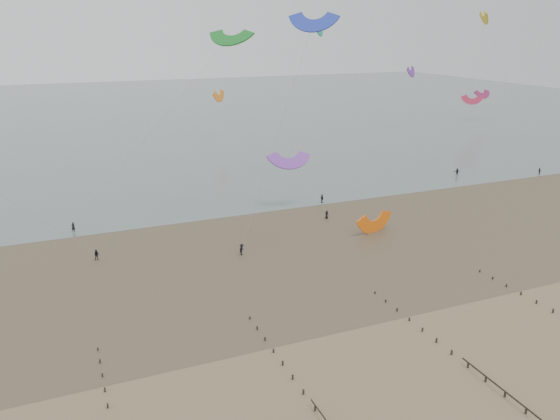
{
  "coord_description": "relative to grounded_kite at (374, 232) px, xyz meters",
  "views": [
    {
      "loc": [
        -33.39,
        -44.61,
        34.16
      ],
      "look_at": [
        -3.34,
        28.0,
        8.0
      ],
      "focal_mm": 35.0,
      "sensor_mm": 36.0,
      "label": 1
    }
  ],
  "objects": [
    {
      "name": "ground",
      "position": [
        -16.59,
        -32.48,
        0.0
      ],
      "size": [
        500.0,
        500.0,
        0.0
      ],
      "primitive_type": "plane",
      "color": "brown",
      "rests_on": "ground"
    },
    {
      "name": "sea_and_shore",
      "position": [
        -20.67,
        1.93,
        0.01
      ],
      "size": [
        500.0,
        665.0,
        0.03
      ],
      "color": "#475654",
      "rests_on": "ground"
    },
    {
      "name": "kitesurfers",
      "position": [
        -1.34,
        13.23,
        0.88
      ],
      "size": [
        108.91,
        28.23,
        1.88
      ],
      "color": "black",
      "rests_on": "ground"
    },
    {
      "name": "grounded_kite",
      "position": [
        0.0,
        0.0,
        0.0
      ],
      "size": [
        8.26,
        7.15,
        3.89
      ],
      "primitive_type": null,
      "rotation": [
        1.54,
        0.0,
        0.26
      ],
      "color": "orange",
      "rests_on": "ground"
    },
    {
      "name": "kites_airborne",
      "position": [
        -28.81,
        58.94,
        21.1
      ],
      "size": [
        256.51,
        119.22,
        45.67
      ],
      "color": "#D7A805",
      "rests_on": "ground"
    }
  ]
}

